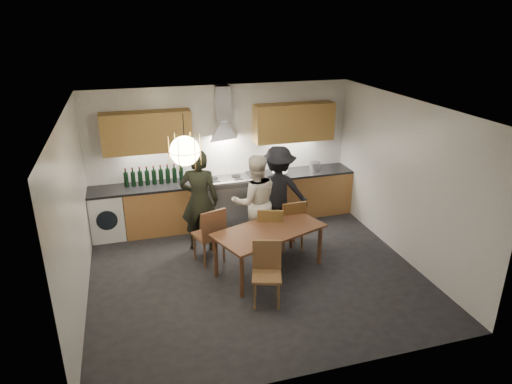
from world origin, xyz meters
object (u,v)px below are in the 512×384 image
object	(u,v)px
person_mid	(255,202)
mixing_bowl	(280,173)
dining_table	(269,234)
person_left	(199,200)
stock_pot	(315,166)
wine_bottles	(154,175)
chair_back_left	(211,232)
chair_front	(267,268)
person_right	(278,191)

from	to	relation	value
person_mid	mixing_bowl	xyz separation A→B (m)	(0.78, 1.00, 0.11)
dining_table	person_left	world-z (taller)	person_left
stock_pot	wine_bottles	world-z (taller)	wine_bottles
chair_back_left	chair_front	world-z (taller)	chair_back_left
chair_front	stock_pot	xyz separation A→B (m)	(1.83, 2.68, 0.46)
dining_table	chair_front	xyz separation A→B (m)	(-0.28, -0.76, -0.12)
person_right	person_mid	bearing A→B (deg)	52.39
person_right	stock_pot	distance (m)	1.26
chair_front	stock_pot	world-z (taller)	stock_pot
person_mid	stock_pot	distance (m)	1.89
chair_front	person_right	distance (m)	2.13
person_mid	stock_pot	size ratio (longest dim) A/B	8.01
person_right	wine_bottles	size ratio (longest dim) A/B	1.56
person_left	person_right	size ratio (longest dim) A/B	1.07
chair_front	wine_bottles	bearing A→B (deg)	132.38
chair_back_left	wine_bottles	size ratio (longest dim) A/B	0.90
chair_front	mixing_bowl	xyz separation A→B (m)	(1.07, 2.59, 0.43)
person_left	wine_bottles	world-z (taller)	person_left
dining_table	person_mid	world-z (taller)	person_mid
stock_pot	person_left	bearing A→B (deg)	-159.88
person_left	person_right	bearing A→B (deg)	-156.18
dining_table	chair_back_left	bearing A→B (deg)	129.48
stock_pot	mixing_bowl	bearing A→B (deg)	-173.75
chair_back_left	chair_front	xyz separation A→B (m)	(0.55, -1.23, -0.04)
person_left	stock_pot	size ratio (longest dim) A/B	8.58
chair_back_left	person_mid	world-z (taller)	person_mid
chair_front	person_left	bearing A→B (deg)	126.76
stock_pot	wine_bottles	size ratio (longest dim) A/B	0.19
person_left	person_mid	xyz separation A→B (m)	(0.91, -0.18, -0.06)
person_left	dining_table	bearing A→B (deg)	148.78
person_right	mixing_bowl	world-z (taller)	person_right
dining_table	mixing_bowl	distance (m)	2.03
person_mid	wine_bottles	bearing A→B (deg)	-34.79
dining_table	person_left	size ratio (longest dim) A/B	1.05
wine_bottles	person_left	bearing A→B (deg)	-56.08
wine_bottles	mixing_bowl	bearing A→B (deg)	-3.83
person_right	stock_pot	bearing A→B (deg)	-124.79
chair_back_left	person_left	size ratio (longest dim) A/B	0.54
stock_pot	chair_front	bearing A→B (deg)	-124.42
dining_table	chair_back_left	world-z (taller)	chair_back_left
chair_back_left	person_right	xyz separation A→B (m)	(1.37, 0.71, 0.28)
chair_back_left	person_right	bearing A→B (deg)	-170.97
dining_table	mixing_bowl	world-z (taller)	mixing_bowl
mixing_bowl	person_left	bearing A→B (deg)	-154.28
person_left	chair_back_left	bearing A→B (deg)	115.29
stock_pot	chair_back_left	bearing A→B (deg)	-148.70
dining_table	person_right	distance (m)	1.32
dining_table	person_right	xyz separation A→B (m)	(0.54, 1.18, 0.20)
chair_back_left	person_mid	bearing A→B (deg)	-174.98
person_mid	person_right	bearing A→B (deg)	-145.13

